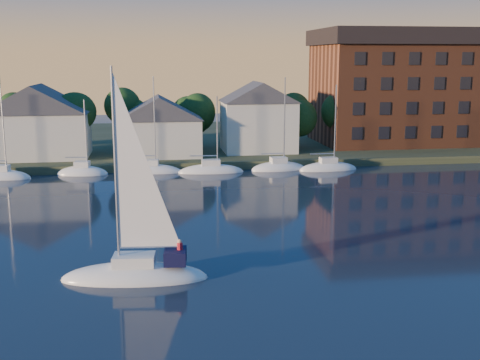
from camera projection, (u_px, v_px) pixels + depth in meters
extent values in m
cube|color=#323B22|center=(194.00, 143.00, 100.73)|extent=(160.00, 50.00, 2.00)
cube|color=brown|center=(207.00, 168.00, 78.44)|extent=(120.00, 3.00, 1.00)
cube|color=beige|center=(39.00, 135.00, 80.24)|extent=(13.00, 9.00, 6.00)
cube|color=beige|center=(160.00, 137.00, 81.71)|extent=(11.00, 8.00, 5.00)
cube|color=beige|center=(258.00, 126.00, 85.50)|extent=(10.00, 8.00, 7.00)
cube|color=brown|center=(414.00, 94.00, 94.31)|extent=(30.00, 16.00, 15.00)
cube|color=black|center=(418.00, 37.00, 92.58)|extent=(31.00, 17.00, 2.40)
cylinder|color=#352318|center=(16.00, 140.00, 84.75)|extent=(0.50, 0.50, 3.50)
sphere|color=#163312|center=(14.00, 108.00, 83.86)|extent=(5.40, 5.40, 5.40)
cylinder|color=#352318|center=(74.00, 139.00, 85.92)|extent=(0.50, 0.50, 3.50)
sphere|color=#163312|center=(73.00, 107.00, 85.03)|extent=(5.40, 5.40, 5.40)
cylinder|color=#352318|center=(131.00, 138.00, 87.09)|extent=(0.50, 0.50, 3.50)
sphere|color=#163312|center=(130.00, 107.00, 86.20)|extent=(5.40, 5.40, 5.40)
cylinder|color=#352318|center=(186.00, 136.00, 88.26)|extent=(0.50, 0.50, 3.50)
sphere|color=#163312|center=(186.00, 106.00, 87.37)|extent=(5.40, 5.40, 5.40)
cylinder|color=#352318|center=(240.00, 135.00, 89.43)|extent=(0.50, 0.50, 3.50)
sphere|color=#163312|center=(240.00, 105.00, 88.54)|extent=(5.40, 5.40, 5.40)
cylinder|color=#352318|center=(292.00, 134.00, 90.60)|extent=(0.50, 0.50, 3.50)
sphere|color=#163312|center=(293.00, 105.00, 89.71)|extent=(5.40, 5.40, 5.40)
cylinder|color=#352318|center=(344.00, 133.00, 91.77)|extent=(0.50, 0.50, 3.50)
sphere|color=#163312|center=(345.00, 104.00, 90.88)|extent=(5.40, 5.40, 5.40)
cylinder|color=#352318|center=(393.00, 133.00, 92.94)|extent=(0.50, 0.50, 3.50)
sphere|color=#163312|center=(395.00, 104.00, 92.05)|extent=(5.40, 5.40, 5.40)
cylinder|color=#352318|center=(442.00, 132.00, 94.11)|extent=(0.50, 0.50, 3.50)
sphere|color=#163312|center=(444.00, 103.00, 93.22)|extent=(5.40, 5.40, 5.40)
ellipsoid|color=white|center=(10.00, 178.00, 72.03)|extent=(7.50, 2.40, 2.20)
cube|color=silver|center=(10.00, 167.00, 71.77)|extent=(2.10, 1.32, 0.70)
cylinder|color=#A5A8AD|center=(13.00, 128.00, 70.95)|extent=(0.16, 0.16, 10.00)
cylinder|color=#A5A8AD|center=(2.00, 160.00, 71.48)|extent=(3.15, 0.12, 0.12)
ellipsoid|color=white|center=(79.00, 176.00, 73.20)|extent=(7.50, 2.40, 2.20)
cube|color=silver|center=(78.00, 165.00, 72.94)|extent=(2.10, 1.32, 0.70)
cylinder|color=#A5A8AD|center=(83.00, 127.00, 72.12)|extent=(0.16, 0.16, 10.00)
cylinder|color=#A5A8AD|center=(71.00, 158.00, 72.65)|extent=(3.15, 0.12, 0.12)
ellipsoid|color=white|center=(145.00, 174.00, 74.37)|extent=(7.50, 2.40, 2.20)
cube|color=silver|center=(145.00, 163.00, 74.11)|extent=(2.10, 1.32, 0.70)
cylinder|color=#A5A8AD|center=(150.00, 126.00, 73.29)|extent=(0.16, 0.16, 10.00)
cylinder|color=#A5A8AD|center=(138.00, 157.00, 73.82)|extent=(3.15, 0.12, 0.12)
ellipsoid|color=white|center=(210.00, 172.00, 75.53)|extent=(7.50, 2.40, 2.20)
cube|color=silver|center=(209.00, 162.00, 75.28)|extent=(2.10, 1.32, 0.70)
cylinder|color=#A5A8AD|center=(215.00, 125.00, 74.46)|extent=(0.16, 0.16, 10.00)
cylinder|color=#A5A8AD|center=(203.00, 155.00, 74.99)|extent=(3.15, 0.12, 0.12)
ellipsoid|color=white|center=(272.00, 170.00, 76.70)|extent=(7.50, 2.40, 2.20)
cube|color=silver|center=(272.00, 160.00, 76.44)|extent=(2.10, 1.32, 0.70)
cylinder|color=#A5A8AD|center=(278.00, 124.00, 75.63)|extent=(0.16, 0.16, 10.00)
cylinder|color=#A5A8AD|center=(266.00, 154.00, 76.15)|extent=(3.15, 0.12, 0.12)
ellipsoid|color=white|center=(332.00, 169.00, 77.87)|extent=(7.50, 2.40, 2.20)
cube|color=silver|center=(333.00, 159.00, 77.61)|extent=(2.10, 1.32, 0.70)
cylinder|color=#A5A8AD|center=(339.00, 123.00, 76.80)|extent=(0.16, 0.16, 10.00)
cylinder|color=#A5A8AD|center=(327.00, 152.00, 77.32)|extent=(3.15, 0.12, 0.12)
ellipsoid|color=white|center=(135.00, 279.00, 38.99)|extent=(9.76, 3.98, 2.20)
cube|color=silver|center=(134.00, 260.00, 38.73)|extent=(2.81, 1.94, 0.70)
cylinder|color=#A5A8AD|center=(115.00, 169.00, 37.49)|extent=(0.16, 0.16, 12.67)
cylinder|color=#A5A8AD|center=(150.00, 247.00, 38.61)|extent=(3.98, 0.51, 0.12)
cube|color=black|center=(175.00, 256.00, 38.83)|extent=(1.57, 1.97, 0.90)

